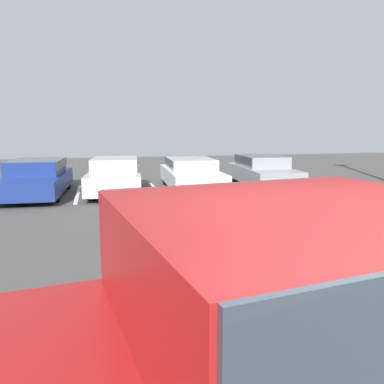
{
  "coord_description": "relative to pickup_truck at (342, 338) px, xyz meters",
  "views": [
    {
      "loc": [
        -1.62,
        -1.19,
        2.22
      ],
      "look_at": [
        0.22,
        5.92,
        1.0
      ],
      "focal_mm": 35.0,
      "sensor_mm": 36.0,
      "label": 1
    }
  ],
  "objects": [
    {
      "name": "stall_stripe_b",
      "position": [
        -2.14,
        11.71,
        -0.89
      ],
      "size": [
        0.12,
        4.13,
        0.01
      ],
      "primitive_type": "cube",
      "color": "white",
      "rests_on": "ground_plane"
    },
    {
      "name": "stall_stripe_c",
      "position": [
        0.69,
        11.71,
        -0.89
      ],
      "size": [
        0.12,
        4.13,
        0.01
      ],
      "primitive_type": "cube",
      "color": "white",
      "rests_on": "ground_plane"
    },
    {
      "name": "stall_stripe_d",
      "position": [
        3.53,
        11.71,
        -0.89
      ],
      "size": [
        0.12,
        4.13,
        0.01
      ],
      "primitive_type": "cube",
      "color": "white",
      "rests_on": "ground_plane"
    },
    {
      "name": "stall_stripe_e",
      "position": [
        6.37,
        11.71,
        -0.89
      ],
      "size": [
        0.12,
        4.13,
        0.01
      ],
      "primitive_type": "cube",
      "color": "white",
      "rests_on": "ground_plane"
    },
    {
      "name": "pickup_truck",
      "position": [
        0.0,
        0.0,
        0.0
      ],
      "size": [
        6.17,
        2.8,
        1.8
      ],
      "rotation": [
        0.0,
        0.0,
        0.13
      ],
      "color": "#A51919",
      "rests_on": "ground_plane"
    },
    {
      "name": "parked_sedan_a",
      "position": [
        -3.44,
        11.65,
        -0.24
      ],
      "size": [
        2.05,
        4.67,
        1.22
      ],
      "rotation": [
        0.0,
        0.0,
        -1.63
      ],
      "color": "navy",
      "rests_on": "ground_plane"
    },
    {
      "name": "parked_sedan_b",
      "position": [
        -0.83,
        11.55,
        -0.23
      ],
      "size": [
        2.19,
        4.4,
        1.24
      ],
      "rotation": [
        0.0,
        0.0,
        -1.68
      ],
      "color": "#B7BABF",
      "rests_on": "ground_plane"
    },
    {
      "name": "parked_sedan_c",
      "position": [
        1.99,
        11.78,
        -0.27
      ],
      "size": [
        2.14,
        4.73,
        1.15
      ],
      "rotation": [
        0.0,
        0.0,
        -1.64
      ],
      "color": "silver",
      "rests_on": "ground_plane"
    },
    {
      "name": "parked_sedan_d",
      "position": [
        4.93,
        11.8,
        -0.25
      ],
      "size": [
        2.15,
        4.65,
        1.21
      ],
      "rotation": [
        0.0,
        0.0,
        -1.66
      ],
      "color": "gray",
      "rests_on": "ground_plane"
    },
    {
      "name": "wheel_stop_curb",
      "position": [
        -2.69,
        14.56,
        -0.82
      ],
      "size": [
        1.71,
        0.2,
        0.14
      ],
      "primitive_type": "cube",
      "color": "#B7B2A8",
      "rests_on": "ground_plane"
    }
  ]
}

